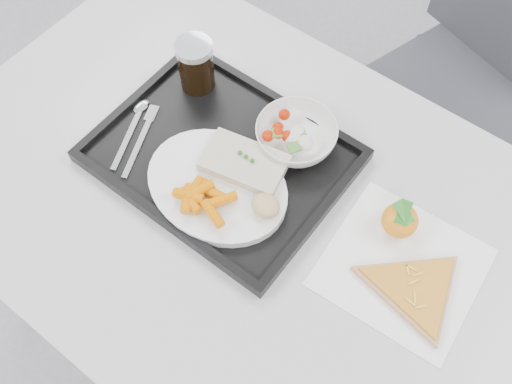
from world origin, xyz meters
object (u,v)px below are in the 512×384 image
(table, at_px, (246,213))
(pizza_slice, at_px, (415,289))
(dinner_plate, at_px, (217,186))
(salad_bowl, at_px, (296,136))
(chair, at_px, (473,60))
(tangerine, at_px, (400,220))
(cola_glass, at_px, (196,64))
(tray, at_px, (221,157))

(table, bearing_deg, pizza_slice, 4.45)
(dinner_plate, height_order, pizza_slice, dinner_plate)
(table, relative_size, salad_bowl, 7.89)
(chair, bearing_deg, salad_bowl, -102.02)
(table, xyz_separation_m, tangerine, (0.25, 0.11, 0.10))
(dinner_plate, relative_size, cola_glass, 2.50)
(dinner_plate, bearing_deg, table, 28.32)
(cola_glass, relative_size, tangerine, 1.47)
(cola_glass, bearing_deg, chair, 59.32)
(cola_glass, xyz_separation_m, tangerine, (0.48, -0.03, -0.04))
(salad_bowl, bearing_deg, pizza_slice, -19.78)
(dinner_plate, bearing_deg, tangerine, 23.92)
(dinner_plate, height_order, salad_bowl, salad_bowl)
(table, bearing_deg, tangerine, 23.12)
(dinner_plate, bearing_deg, pizza_slice, 7.50)
(dinner_plate, relative_size, tangerine, 3.67)
(tray, relative_size, salad_bowl, 2.96)
(chair, height_order, tray, chair)
(table, bearing_deg, dinner_plate, -151.68)
(salad_bowl, distance_m, tangerine, 0.24)
(table, relative_size, cola_glass, 11.11)
(tangerine, bearing_deg, chair, 99.17)
(salad_bowl, height_order, pizza_slice, salad_bowl)
(chair, height_order, salad_bowl, chair)
(salad_bowl, bearing_deg, cola_glass, -179.85)
(table, relative_size, chair, 1.29)
(chair, relative_size, tangerine, 12.62)
(table, xyz_separation_m, cola_glass, (-0.23, 0.14, 0.14))
(tangerine, relative_size, pizza_slice, 0.27)
(salad_bowl, distance_m, cola_glass, 0.24)
(table, bearing_deg, salad_bowl, 85.86)
(chair, relative_size, cola_glass, 8.61)
(table, relative_size, dinner_plate, 4.44)
(table, distance_m, salad_bowl, 0.18)
(salad_bowl, height_order, cola_glass, cola_glass)
(dinner_plate, height_order, tangerine, tangerine)
(chair, relative_size, tray, 2.07)
(chair, bearing_deg, pizza_slice, -75.79)
(table, distance_m, pizza_slice, 0.34)
(dinner_plate, relative_size, pizza_slice, 0.99)
(chair, xyz_separation_m, cola_glass, (-0.38, -0.63, 0.28))
(tray, distance_m, tangerine, 0.35)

